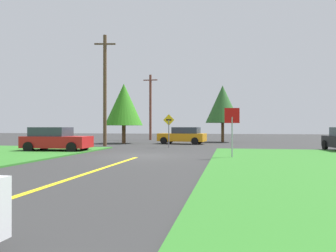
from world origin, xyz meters
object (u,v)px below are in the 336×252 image
at_px(direction_sign, 169,127).
at_px(oak_tree_left, 223,104).
at_px(pine_tree_center, 124,105).
at_px(stop_sign, 232,123).
at_px(parked_car_near_building, 56,139).
at_px(car_approaching_junction, 183,136).
at_px(utility_pole_mid, 105,89).
at_px(utility_pole_far, 150,107).

distance_m(direction_sign, oak_tree_left, 11.17).
distance_m(oak_tree_left, pine_tree_center, 10.72).
bearing_deg(direction_sign, pine_tree_center, 135.72).
relative_size(stop_sign, oak_tree_left, 0.42).
bearing_deg(parked_car_near_building, direction_sign, 36.12).
height_order(car_approaching_junction, parked_car_near_building, same).
relative_size(parked_car_near_building, pine_tree_center, 0.74).
bearing_deg(utility_pole_mid, oak_tree_left, 44.23).
bearing_deg(direction_sign, stop_sign, -58.72).
distance_m(utility_pole_mid, oak_tree_left, 13.56).
xyz_separation_m(utility_pole_far, direction_sign, (5.10, -14.19, -2.60)).
bearing_deg(utility_pole_far, utility_pole_mid, -92.45).
height_order(stop_sign, parked_car_near_building, stop_sign).
distance_m(stop_sign, parked_car_near_building, 11.92).
distance_m(utility_pole_far, pine_tree_center, 8.71).
relative_size(stop_sign, utility_pole_far, 0.32).
bearing_deg(oak_tree_left, utility_pole_mid, -135.77).
distance_m(parked_car_near_building, utility_pole_far, 19.91).
bearing_deg(car_approaching_junction, oak_tree_left, -120.95).
height_order(utility_pole_far, direction_sign, utility_pole_far).
bearing_deg(pine_tree_center, stop_sign, -52.13).
relative_size(car_approaching_junction, utility_pole_far, 0.57).
distance_m(utility_pole_mid, utility_pole_far, 13.55).
height_order(direction_sign, oak_tree_left, oak_tree_left).
height_order(utility_pole_mid, direction_sign, utility_pole_mid).
distance_m(stop_sign, utility_pole_mid, 13.99).
distance_m(parked_car_near_building, pine_tree_center, 11.34).
height_order(parked_car_near_building, pine_tree_center, pine_tree_center).
xyz_separation_m(car_approaching_junction, direction_sign, (-0.33, -5.63, 0.85)).
bearing_deg(parked_car_near_building, utility_pole_far, 82.82).
bearing_deg(utility_pole_mid, stop_sign, -39.48).
bearing_deg(pine_tree_center, direction_sign, -44.28).
bearing_deg(car_approaching_junction, pine_tree_center, 9.64).
relative_size(stop_sign, direction_sign, 0.99).
relative_size(utility_pole_mid, oak_tree_left, 1.53).
xyz_separation_m(stop_sign, utility_pole_mid, (-10.55, 8.69, 3.01)).
relative_size(parked_car_near_building, oak_tree_left, 0.72).
distance_m(car_approaching_junction, pine_tree_center, 6.73).
bearing_deg(oak_tree_left, utility_pole_far, 155.95).
bearing_deg(utility_pole_mid, pine_tree_center, 89.68).
bearing_deg(stop_sign, utility_pole_far, -80.01).
height_order(utility_pole_far, oak_tree_left, utility_pole_far).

